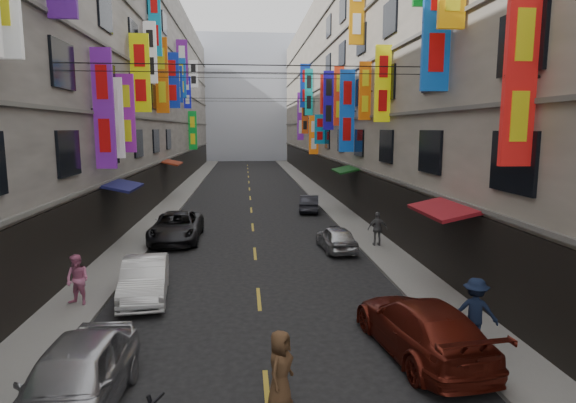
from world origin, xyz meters
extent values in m
cube|color=slate|center=(-6.00, 42.00, 0.06)|extent=(2.00, 90.00, 0.12)
cube|color=slate|center=(6.00, 42.00, 0.06)|extent=(2.00, 90.00, 0.12)
cube|color=gray|center=(-12.00, 42.00, 9.50)|extent=(10.00, 90.00, 19.00)
cube|color=black|center=(-6.95, 42.00, 1.50)|extent=(0.12, 85.50, 3.00)
cube|color=#66635E|center=(-6.94, 42.00, 3.20)|extent=(0.16, 90.00, 0.14)
cube|color=#66635E|center=(-6.94, 42.00, 6.40)|extent=(0.16, 90.00, 0.14)
cube|color=#66635E|center=(-6.94, 42.00, 9.60)|extent=(0.16, 90.00, 0.14)
cube|color=#66635E|center=(-6.94, 42.00, 12.80)|extent=(0.16, 90.00, 0.14)
cube|color=#AFA293|center=(12.00, 42.00, 9.50)|extent=(10.00, 90.00, 19.00)
cube|color=black|center=(6.95, 42.00, 1.50)|extent=(0.12, 85.50, 3.00)
cube|color=#66635E|center=(6.94, 42.00, 3.20)|extent=(0.16, 90.00, 0.14)
cube|color=#66635E|center=(6.94, 42.00, 6.40)|extent=(0.16, 90.00, 0.14)
cube|color=#66635E|center=(6.94, 42.00, 9.60)|extent=(0.16, 90.00, 0.14)
cube|color=#66635E|center=(6.94, 42.00, 12.80)|extent=(0.16, 90.00, 0.14)
cube|color=silver|center=(0.00, 92.00, 11.00)|extent=(18.00, 8.00, 22.00)
cube|color=red|center=(6.49, 14.17, 7.00)|extent=(0.82, 0.18, 4.50)
cylinder|color=black|center=(6.54, 14.17, 7.00)|extent=(0.92, 0.08, 0.08)
cube|color=#0F4DAF|center=(6.40, 19.52, 9.41)|extent=(1.00, 0.18, 4.73)
cylinder|color=black|center=(6.45, 19.52, 9.41)|extent=(1.10, 0.08, 0.08)
cube|color=#651A91|center=(-6.47, 24.18, 6.55)|extent=(0.87, 0.18, 5.16)
cylinder|color=black|center=(-6.52, 24.18, 6.55)|extent=(0.97, 0.08, 0.08)
cube|color=silver|center=(-6.51, 26.07, 6.20)|extent=(0.79, 0.18, 3.76)
cylinder|color=black|center=(-6.56, 26.07, 6.20)|extent=(0.89, 0.08, 0.08)
cube|color=#FFFA0D|center=(6.51, 26.45, 7.92)|extent=(0.79, 0.18, 3.76)
cylinder|color=black|center=(6.56, 26.45, 7.92)|extent=(0.89, 0.08, 0.08)
cube|color=#831A90|center=(-6.47, 28.23, 6.48)|extent=(0.86, 0.18, 3.99)
cylinder|color=black|center=(-6.52, 28.23, 6.48)|extent=(0.96, 0.08, 0.08)
cube|color=#C9560B|center=(6.55, 30.24, 7.85)|extent=(0.69, 0.18, 3.30)
cylinder|color=black|center=(6.60, 30.24, 7.85)|extent=(0.79, 0.08, 0.08)
cube|color=#CCD00A|center=(-6.35, 31.56, 8.88)|extent=(1.10, 0.18, 4.43)
cylinder|color=black|center=(-6.40, 31.56, 8.88)|extent=(1.20, 0.08, 0.08)
cube|color=orange|center=(6.45, 32.28, 12.92)|extent=(0.90, 0.18, 4.31)
cylinder|color=black|center=(6.50, 32.28, 12.92)|extent=(1.00, 0.08, 0.08)
cube|color=blue|center=(6.40, 34.36, 6.86)|extent=(0.99, 0.18, 5.40)
cylinder|color=black|center=(6.45, 34.36, 6.86)|extent=(1.09, 0.08, 0.08)
cube|color=white|center=(-6.50, 35.82, 10.67)|extent=(0.79, 0.18, 3.95)
cylinder|color=black|center=(-6.55, 35.82, 10.67)|extent=(0.89, 0.08, 0.08)
cube|color=#0D7BA4|center=(-6.48, 37.79, 13.19)|extent=(0.84, 0.18, 4.93)
cylinder|color=black|center=(-6.53, 37.79, 13.19)|extent=(0.94, 0.08, 0.08)
cube|color=red|center=(6.54, 37.96, 8.05)|extent=(0.72, 0.18, 4.25)
cylinder|color=black|center=(6.59, 37.96, 8.05)|extent=(0.82, 0.08, 0.08)
cube|color=#C4530A|center=(-6.43, 39.52, 9.58)|extent=(0.94, 0.18, 5.46)
cylinder|color=black|center=(-6.48, 39.52, 9.58)|extent=(1.04, 0.08, 0.08)
cube|color=#180D98|center=(6.47, 41.88, 7.97)|extent=(0.86, 0.18, 4.73)
cylinder|color=black|center=(6.52, 41.88, 7.97)|extent=(0.96, 0.08, 0.08)
cube|color=#0D269F|center=(-6.32, 44.13, 9.67)|extent=(1.15, 0.18, 4.53)
cylinder|color=black|center=(-6.37, 44.13, 9.67)|extent=(1.25, 0.08, 0.08)
cube|color=red|center=(6.54, 44.43, 8.63)|extent=(0.72, 0.18, 3.33)
cylinder|color=black|center=(6.59, 44.43, 8.63)|extent=(0.82, 0.08, 0.08)
cube|color=#0C6C98|center=(6.43, 46.15, 5.65)|extent=(0.94, 0.18, 2.65)
cylinder|color=black|center=(6.48, 46.15, 5.65)|extent=(1.04, 0.08, 0.08)
cube|color=#0D299C|center=(-6.43, 47.85, 9.70)|extent=(0.95, 0.18, 3.27)
cylinder|color=black|center=(-6.48, 47.85, 9.70)|extent=(1.05, 0.08, 0.08)
cube|color=#0F4CB1|center=(-6.41, 50.35, 10.49)|extent=(0.99, 0.18, 3.72)
cylinder|color=black|center=(-6.46, 50.35, 10.49)|extent=(1.09, 0.08, 0.08)
cube|color=orange|center=(6.44, 50.05, 5.08)|extent=(0.92, 0.18, 3.79)
cylinder|color=black|center=(6.49, 50.05, 5.08)|extent=(1.02, 0.08, 0.08)
cube|color=#5F167B|center=(-6.36, 51.55, 12.12)|extent=(1.07, 0.18, 4.27)
cylinder|color=black|center=(-6.41, 51.55, 12.12)|extent=(1.17, 0.08, 0.08)
cube|color=#0DA2A2|center=(6.49, 54.26, 9.55)|extent=(0.83, 0.18, 4.83)
cylinder|color=black|center=(6.54, 54.26, 9.55)|extent=(0.93, 0.08, 0.08)
cube|color=#0F14B7|center=(-6.52, 56.44, 9.58)|extent=(0.77, 0.18, 3.40)
cylinder|color=black|center=(-6.57, 56.44, 9.58)|extent=(0.87, 0.08, 0.08)
cube|color=#0E31A6|center=(6.35, 56.34, 10.38)|extent=(1.10, 0.18, 4.72)
cylinder|color=black|center=(6.40, 56.34, 10.38)|extent=(1.20, 0.08, 0.08)
cube|color=#BA4211|center=(6.52, 57.68, 6.86)|extent=(0.76, 0.18, 3.46)
cylinder|color=black|center=(6.57, 57.68, 6.86)|extent=(0.86, 0.08, 0.08)
cube|color=#0C8627|center=(-6.42, 59.89, 5.49)|extent=(0.96, 0.18, 4.45)
cylinder|color=black|center=(-6.47, 59.89, 5.49)|extent=(1.06, 0.08, 0.08)
cube|color=white|center=(-6.39, 62.34, 12.18)|extent=(1.03, 0.18, 3.15)
cylinder|color=black|center=(-6.44, 62.34, 12.18)|extent=(1.13, 0.08, 0.08)
cube|color=#6A1C9B|center=(6.51, 62.14, 7.19)|extent=(0.78, 0.18, 5.78)
cylinder|color=black|center=(6.56, 62.14, 7.19)|extent=(0.88, 0.08, 0.08)
cube|color=maroon|center=(6.30, 18.00, 3.00)|extent=(1.39, 3.20, 0.41)
cube|color=#16174F|center=(-6.30, 26.00, 3.00)|extent=(1.39, 3.20, 0.41)
cube|color=#124616|center=(6.30, 34.00, 3.00)|extent=(1.39, 3.20, 0.41)
cube|color=maroon|center=(-6.30, 42.00, 3.00)|extent=(1.39, 3.20, 0.41)
cylinder|color=black|center=(0.00, 22.00, 8.20)|extent=(14.00, 0.04, 0.04)
cylinder|color=black|center=(0.00, 36.00, 9.40)|extent=(14.00, 0.04, 0.04)
cylinder|color=black|center=(0.00, 50.00, 8.60)|extent=(14.00, 0.04, 0.04)
cube|color=gold|center=(0.00, 12.00, 0.01)|extent=(0.12, 2.20, 0.01)
cube|color=gold|center=(0.00, 18.00, 0.01)|extent=(0.12, 2.20, 0.01)
cube|color=gold|center=(0.00, 24.00, 0.01)|extent=(0.12, 2.20, 0.01)
cube|color=gold|center=(0.00, 30.00, 0.01)|extent=(0.12, 2.20, 0.01)
cube|color=gold|center=(0.00, 36.00, 0.01)|extent=(0.12, 2.20, 0.01)
cube|color=gold|center=(0.00, 42.00, 0.01)|extent=(0.12, 2.20, 0.01)
cube|color=gold|center=(0.00, 48.00, 0.01)|extent=(0.12, 2.20, 0.01)
cube|color=gold|center=(0.00, 54.00, 0.01)|extent=(0.12, 2.20, 0.01)
cube|color=gold|center=(0.00, 60.00, 0.01)|extent=(0.12, 2.20, 0.01)
cube|color=gold|center=(0.00, 66.00, 0.01)|extent=(0.12, 2.20, 0.01)
cube|color=gold|center=(0.00, 72.00, 0.01)|extent=(0.12, 2.20, 0.01)
cube|color=gold|center=(0.00, 78.00, 0.01)|extent=(0.12, 2.20, 0.01)
cylinder|color=black|center=(-2.01, 10.25, 1.05)|extent=(0.24, 0.49, 0.06)
cylinder|color=black|center=(3.83, 24.60, 0.25)|extent=(0.22, 0.51, 0.50)
cylinder|color=black|center=(4.10, 25.88, 0.25)|extent=(0.22, 0.51, 0.50)
cube|color=black|center=(3.97, 25.24, 0.40)|extent=(0.56, 1.33, 0.18)
cube|color=black|center=(4.02, 25.48, 0.75)|extent=(0.43, 0.60, 0.22)
cylinder|color=black|center=(3.85, 24.70, 0.70)|extent=(0.15, 0.36, 0.88)
cylinder|color=black|center=(3.85, 24.70, 1.05)|extent=(0.50, 0.16, 0.06)
imported|color=#B9B9BE|center=(-3.85, 11.63, 0.76)|extent=(1.91, 4.52, 1.52)
imported|color=white|center=(-3.84, 18.43, 0.68)|extent=(1.93, 4.28, 1.36)
imported|color=black|center=(-3.93, 26.91, 0.73)|extent=(2.44, 5.25, 1.46)
imported|color=#621A10|center=(4.00, 13.62, 0.72)|extent=(2.63, 5.19, 1.45)
imported|color=#B9BABE|center=(3.85, 24.22, 0.60)|extent=(1.63, 3.58, 1.19)
imported|color=#27272F|center=(4.00, 34.92, 0.59)|extent=(1.79, 3.74, 1.18)
imported|color=pink|center=(-5.78, 17.69, 0.94)|extent=(0.94, 0.81, 1.64)
imported|color=#121B33|center=(5.50, 13.80, 1.01)|extent=(1.30, 1.02, 1.78)
imported|color=slate|center=(5.92, 24.56, 0.94)|extent=(0.97, 0.56, 1.64)
imported|color=#533721|center=(0.26, 11.61, 0.82)|extent=(0.86, 0.96, 1.64)
camera|label=1|loc=(-0.42, 2.37, 5.71)|focal=30.00mm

